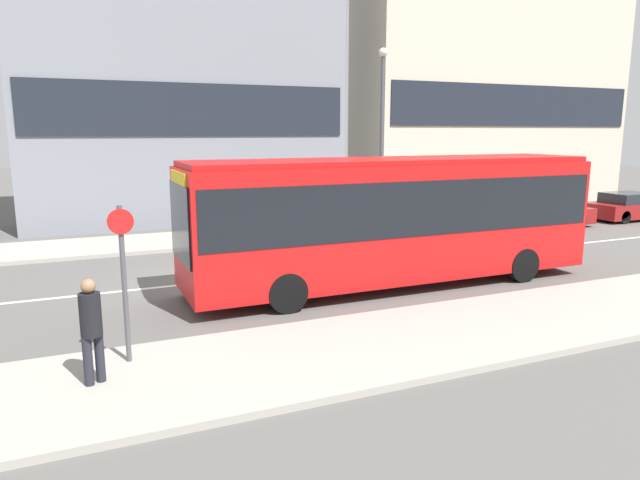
{
  "coord_description": "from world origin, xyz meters",
  "views": [
    {
      "loc": [
        -2.95,
        -15.48,
        4.18
      ],
      "look_at": [
        2.9,
        -1.96,
        1.36
      ],
      "focal_mm": 32.0,
      "sensor_mm": 36.0,
      "label": 1
    }
  ],
  "objects": [
    {
      "name": "parked_car_0",
      "position": [
        15.79,
        3.37,
        0.65
      ],
      "size": [
        4.62,
        1.8,
        1.39
      ],
      "color": "maroon",
      "rests_on": "ground_plane"
    },
    {
      "name": "city_bus",
      "position": [
        4.94,
        -2.26,
        1.99
      ],
      "size": [
        11.41,
        2.65,
        3.47
      ],
      "rotation": [
        0.0,
        0.0,
        0.1
      ],
      "color": "red",
      "rests_on": "ground_plane"
    },
    {
      "name": "street_lamp",
      "position": [
        8.82,
        5.33,
        4.56
      ],
      "size": [
        0.36,
        0.36,
        7.32
      ],
      "color": "#4C4C51",
      "rests_on": "sidewalk_far"
    },
    {
      "name": "parked_car_1",
      "position": [
        21.28,
        3.43,
        0.62
      ],
      "size": [
        3.95,
        1.8,
        1.31
      ],
      "color": "maroon",
      "rests_on": "ground_plane"
    },
    {
      "name": "apartment_block_left_tower",
      "position": [
        2.02,
        11.71,
        9.23
      ],
      "size": [
        14.28,
        4.51,
        18.48
      ],
      "color": "gray",
      "rests_on": "ground_plane"
    },
    {
      "name": "bus_stop_sign",
      "position": [
        -2.27,
        -5.31,
        1.76
      ],
      "size": [
        0.44,
        0.12,
        2.8
      ],
      "color": "#4C4C51",
      "rests_on": "sidewalk_near"
    },
    {
      "name": "apartment_block_right_tower",
      "position": [
        19.65,
        11.53,
        10.07
      ],
      "size": [
        16.66,
        4.13,
        20.16
      ],
      "color": "beige",
      "rests_on": "ground_plane"
    },
    {
      "name": "sidewalk_near",
      "position": [
        0.0,
        -6.25,
        0.07
      ],
      "size": [
        44.0,
        3.5,
        0.13
      ],
      "color": "#A39E93",
      "rests_on": "ground_plane"
    },
    {
      "name": "lane_centerline",
      "position": [
        0.0,
        0.0,
        0.0
      ],
      "size": [
        41.8,
        0.16,
        0.01
      ],
      "color": "silver",
      "rests_on": "ground_plane"
    },
    {
      "name": "sidewalk_far",
      "position": [
        0.0,
        6.25,
        0.07
      ],
      "size": [
        44.0,
        3.5,
        0.13
      ],
      "color": "#A39E93",
      "rests_on": "ground_plane"
    },
    {
      "name": "pedestrian_near_stop",
      "position": [
        -2.86,
        -6.03,
        1.13
      ],
      "size": [
        0.34,
        0.34,
        1.75
      ],
      "rotation": [
        0.0,
        0.0,
        0.44
      ],
      "color": "#23232D",
      "rests_on": "sidewalk_near"
    },
    {
      "name": "ground_plane",
      "position": [
        0.0,
        0.0,
        0.0
      ],
      "size": [
        120.0,
        120.0,
        0.0
      ],
      "primitive_type": "plane",
      "color": "#595654"
    }
  ]
}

